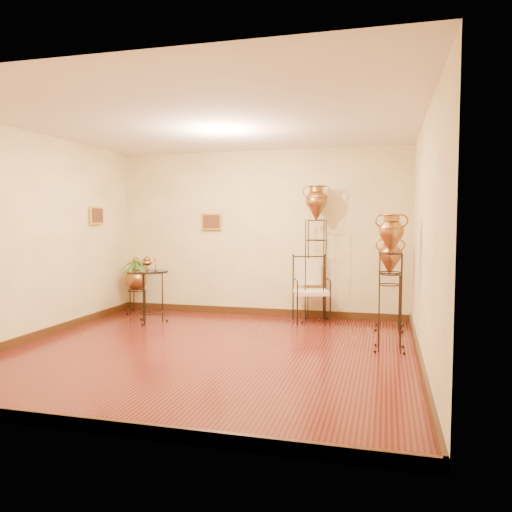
% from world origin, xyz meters
% --- Properties ---
extents(ground, '(5.00, 5.00, 0.00)m').
position_xyz_m(ground, '(0.00, 0.00, 0.00)').
color(ground, maroon).
rests_on(ground, ground).
extents(room_shell, '(5.02, 5.02, 2.81)m').
position_xyz_m(room_shell, '(-0.01, 0.01, 1.73)').
color(room_shell, '#FAE8A1').
rests_on(room_shell, ground).
extents(amphora_tall, '(0.46, 0.46, 2.20)m').
position_xyz_m(amphora_tall, '(1.01, 2.15, 1.12)').
color(amphora_tall, black).
rests_on(amphora_tall, ground).
extents(amphora_mid, '(0.49, 0.49, 1.72)m').
position_xyz_m(amphora_mid, '(2.15, 0.62, 0.87)').
color(amphora_mid, black).
rests_on(amphora_mid, ground).
extents(amphora_short, '(0.46, 0.46, 1.37)m').
position_xyz_m(amphora_short, '(2.15, 1.89, 0.68)').
color(amphora_short, black).
rests_on(amphora_short, ground).
extents(planter_urn, '(0.66, 0.66, 1.14)m').
position_xyz_m(planter_urn, '(-2.15, 2.15, 0.64)').
color(planter_urn, black).
rests_on(planter_urn, ground).
extents(armchair, '(0.74, 0.71, 1.06)m').
position_xyz_m(armchair, '(0.95, 2.08, 0.53)').
color(armchair, black).
rests_on(armchair, ground).
extents(side_table, '(0.63, 0.63, 1.05)m').
position_xyz_m(side_table, '(-1.52, 1.43, 0.43)').
color(side_table, black).
rests_on(side_table, ground).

